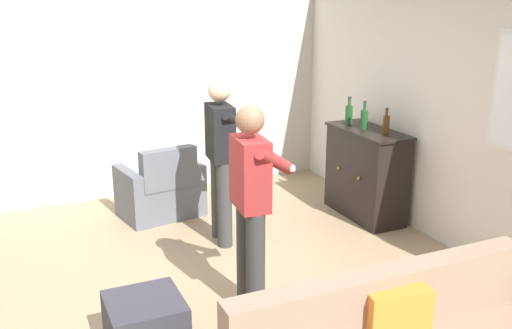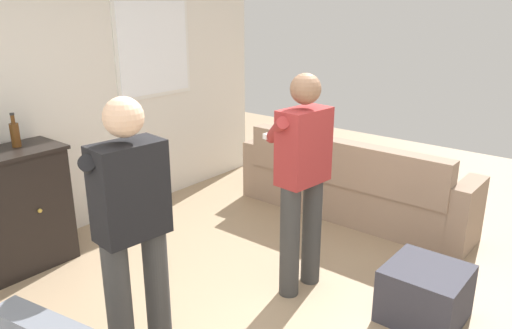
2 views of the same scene
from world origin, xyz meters
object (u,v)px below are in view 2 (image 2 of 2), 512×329
(bottle_spirits_clear, at_px, (15,134))
(sideboard_cabinet, at_px, (1,215))
(couch, at_px, (349,188))
(ottoman, at_px, (425,293))
(person_standing_right, at_px, (302,174))
(person_standing_left, at_px, (132,226))

(bottle_spirits_clear, bearing_deg, sideboard_cabinet, -166.33)
(couch, bearing_deg, sideboard_cabinet, 149.14)
(ottoman, xyz_separation_m, person_standing_right, (-0.21, 0.92, 0.74))
(bottle_spirits_clear, relative_size, person_standing_left, 0.17)
(ottoman, relative_size, person_standing_right, 0.31)
(bottle_spirits_clear, relative_size, person_standing_right, 0.17)
(couch, relative_size, person_standing_right, 1.47)
(couch, relative_size, sideboard_cabinet, 2.32)
(bottle_spirits_clear, distance_m, person_standing_right, 2.33)
(bottle_spirits_clear, bearing_deg, ottoman, -66.25)
(sideboard_cabinet, xyz_separation_m, bottle_spirits_clear, (0.24, 0.06, 0.62))
(couch, xyz_separation_m, person_standing_left, (-2.76, -0.09, 0.61))
(sideboard_cabinet, distance_m, bottle_spirits_clear, 0.66)
(couch, xyz_separation_m, bottle_spirits_clear, (-2.51, 1.70, 0.80))
(couch, xyz_separation_m, person_standing_right, (-1.42, -0.35, 0.61))
(couch, height_order, ottoman, couch)
(person_standing_left, distance_m, person_standing_right, 1.36)
(sideboard_cabinet, height_order, person_standing_right, person_standing_right)
(person_standing_right, bearing_deg, ottoman, -76.98)
(sideboard_cabinet, bearing_deg, couch, -30.86)
(person_standing_left, height_order, person_standing_right, same)
(couch, bearing_deg, ottoman, -133.47)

